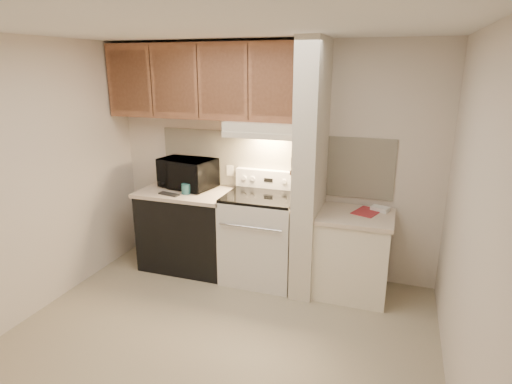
% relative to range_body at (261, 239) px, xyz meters
% --- Properties ---
extents(floor, '(3.60, 3.60, 0.00)m').
position_rel_range_body_xyz_m(floor, '(0.00, -1.16, -0.46)').
color(floor, tan).
rests_on(floor, ground).
extents(ceiling, '(3.60, 3.60, 0.00)m').
position_rel_range_body_xyz_m(ceiling, '(0.00, -1.16, 2.04)').
color(ceiling, white).
rests_on(ceiling, wall_back).
extents(wall_back, '(3.60, 2.50, 0.02)m').
position_rel_range_body_xyz_m(wall_back, '(0.00, 0.34, 0.79)').
color(wall_back, beige).
rests_on(wall_back, floor).
extents(wall_left, '(0.02, 3.00, 2.50)m').
position_rel_range_body_xyz_m(wall_left, '(-1.80, -1.16, 0.79)').
color(wall_left, beige).
rests_on(wall_left, floor).
extents(wall_right, '(0.02, 3.00, 2.50)m').
position_rel_range_body_xyz_m(wall_right, '(1.80, -1.16, 0.79)').
color(wall_right, beige).
rests_on(wall_right, floor).
extents(backsplash, '(2.60, 0.02, 0.63)m').
position_rel_range_body_xyz_m(backsplash, '(0.00, 0.33, 0.78)').
color(backsplash, white).
rests_on(backsplash, wall_back).
extents(range_body, '(0.76, 0.65, 0.92)m').
position_rel_range_body_xyz_m(range_body, '(0.00, 0.00, 0.00)').
color(range_body, silver).
rests_on(range_body, floor).
extents(oven_window, '(0.50, 0.01, 0.30)m').
position_rel_range_body_xyz_m(oven_window, '(0.00, -0.32, 0.04)').
color(oven_window, black).
rests_on(oven_window, range_body).
extents(oven_handle, '(0.65, 0.02, 0.02)m').
position_rel_range_body_xyz_m(oven_handle, '(0.00, -0.35, 0.26)').
color(oven_handle, silver).
rests_on(oven_handle, range_body).
extents(cooktop, '(0.74, 0.64, 0.03)m').
position_rel_range_body_xyz_m(cooktop, '(0.00, 0.00, 0.48)').
color(cooktop, black).
rests_on(cooktop, range_body).
extents(range_backguard, '(0.76, 0.08, 0.20)m').
position_rel_range_body_xyz_m(range_backguard, '(0.00, 0.28, 0.59)').
color(range_backguard, silver).
rests_on(range_backguard, range_body).
extents(range_display, '(0.10, 0.01, 0.04)m').
position_rel_range_body_xyz_m(range_display, '(0.00, 0.24, 0.59)').
color(range_display, black).
rests_on(range_display, range_backguard).
extents(range_knob_left_outer, '(0.05, 0.02, 0.05)m').
position_rel_range_body_xyz_m(range_knob_left_outer, '(-0.28, 0.24, 0.59)').
color(range_knob_left_outer, silver).
rests_on(range_knob_left_outer, range_backguard).
extents(range_knob_left_inner, '(0.05, 0.02, 0.05)m').
position_rel_range_body_xyz_m(range_knob_left_inner, '(-0.18, 0.24, 0.59)').
color(range_knob_left_inner, silver).
rests_on(range_knob_left_inner, range_backguard).
extents(range_knob_right_inner, '(0.05, 0.02, 0.05)m').
position_rel_range_body_xyz_m(range_knob_right_inner, '(0.18, 0.24, 0.59)').
color(range_knob_right_inner, silver).
rests_on(range_knob_right_inner, range_backguard).
extents(range_knob_right_outer, '(0.05, 0.02, 0.05)m').
position_rel_range_body_xyz_m(range_knob_right_outer, '(0.28, 0.24, 0.59)').
color(range_knob_right_outer, silver).
rests_on(range_knob_right_outer, range_backguard).
extents(dishwasher_front, '(1.00, 0.63, 0.87)m').
position_rel_range_body_xyz_m(dishwasher_front, '(-0.88, 0.01, -0.03)').
color(dishwasher_front, black).
rests_on(dishwasher_front, floor).
extents(left_countertop, '(1.04, 0.67, 0.04)m').
position_rel_range_body_xyz_m(left_countertop, '(-0.88, 0.01, 0.43)').
color(left_countertop, beige).
rests_on(left_countertop, dishwasher_front).
extents(spoon_rest, '(0.25, 0.12, 0.02)m').
position_rel_range_body_xyz_m(spoon_rest, '(-0.98, -0.19, 0.46)').
color(spoon_rest, black).
rests_on(spoon_rest, left_countertop).
extents(teal_jar, '(0.12, 0.12, 0.11)m').
position_rel_range_body_xyz_m(teal_jar, '(-0.83, -0.09, 0.50)').
color(teal_jar, '#2D6A6F').
rests_on(teal_jar, left_countertop).
extents(outlet, '(0.08, 0.01, 0.12)m').
position_rel_range_body_xyz_m(outlet, '(-0.48, 0.32, 0.64)').
color(outlet, '#EFE6CD').
rests_on(outlet, backsplash).
extents(microwave, '(0.67, 0.52, 0.33)m').
position_rel_range_body_xyz_m(microwave, '(-0.93, 0.15, 0.62)').
color(microwave, black).
rests_on(microwave, left_countertop).
extents(partition_pillar, '(0.22, 0.70, 2.50)m').
position_rel_range_body_xyz_m(partition_pillar, '(0.51, -0.01, 0.79)').
color(partition_pillar, beige).
rests_on(partition_pillar, floor).
extents(pillar_trim, '(0.01, 0.70, 0.04)m').
position_rel_range_body_xyz_m(pillar_trim, '(0.39, -0.01, 0.84)').
color(pillar_trim, '#945B3C').
rests_on(pillar_trim, partition_pillar).
extents(knife_strip, '(0.02, 0.42, 0.04)m').
position_rel_range_body_xyz_m(knife_strip, '(0.39, -0.06, 0.86)').
color(knife_strip, black).
rests_on(knife_strip, partition_pillar).
extents(knife_blade_a, '(0.01, 0.03, 0.16)m').
position_rel_range_body_xyz_m(knife_blade_a, '(0.38, -0.21, 0.76)').
color(knife_blade_a, silver).
rests_on(knife_blade_a, knife_strip).
extents(knife_handle_a, '(0.02, 0.02, 0.10)m').
position_rel_range_body_xyz_m(knife_handle_a, '(0.38, -0.23, 0.91)').
color(knife_handle_a, black).
rests_on(knife_handle_a, knife_strip).
extents(knife_blade_b, '(0.01, 0.04, 0.18)m').
position_rel_range_body_xyz_m(knife_blade_b, '(0.38, -0.14, 0.75)').
color(knife_blade_b, silver).
rests_on(knife_blade_b, knife_strip).
extents(knife_handle_b, '(0.02, 0.02, 0.10)m').
position_rel_range_body_xyz_m(knife_handle_b, '(0.38, -0.14, 0.91)').
color(knife_handle_b, black).
rests_on(knife_handle_b, knife_strip).
extents(knife_blade_c, '(0.01, 0.04, 0.20)m').
position_rel_range_body_xyz_m(knife_blade_c, '(0.38, -0.07, 0.74)').
color(knife_blade_c, silver).
rests_on(knife_blade_c, knife_strip).
extents(knife_handle_c, '(0.02, 0.02, 0.10)m').
position_rel_range_body_xyz_m(knife_handle_c, '(0.38, -0.06, 0.91)').
color(knife_handle_c, black).
rests_on(knife_handle_c, knife_strip).
extents(knife_blade_d, '(0.01, 0.04, 0.16)m').
position_rel_range_body_xyz_m(knife_blade_d, '(0.38, 0.04, 0.76)').
color(knife_blade_d, silver).
rests_on(knife_blade_d, knife_strip).
extents(knife_handle_d, '(0.02, 0.02, 0.10)m').
position_rel_range_body_xyz_m(knife_handle_d, '(0.38, 0.02, 0.91)').
color(knife_handle_d, black).
rests_on(knife_handle_d, knife_strip).
extents(knife_blade_e, '(0.01, 0.04, 0.18)m').
position_rel_range_body_xyz_m(knife_blade_e, '(0.38, 0.12, 0.75)').
color(knife_blade_e, silver).
rests_on(knife_blade_e, knife_strip).
extents(knife_handle_e, '(0.02, 0.02, 0.10)m').
position_rel_range_body_xyz_m(knife_handle_e, '(0.38, 0.11, 0.91)').
color(knife_handle_e, black).
rests_on(knife_handle_e, knife_strip).
extents(oven_mitt, '(0.03, 0.11, 0.27)m').
position_rel_range_body_xyz_m(oven_mitt, '(0.38, 0.17, 0.70)').
color(oven_mitt, slate).
rests_on(oven_mitt, partition_pillar).
extents(right_cab_base, '(0.70, 0.60, 0.81)m').
position_rel_range_body_xyz_m(right_cab_base, '(0.97, -0.01, -0.06)').
color(right_cab_base, '#EFE6CD').
rests_on(right_cab_base, floor).
extents(right_countertop, '(0.74, 0.64, 0.04)m').
position_rel_range_body_xyz_m(right_countertop, '(0.97, -0.01, 0.37)').
color(right_countertop, beige).
rests_on(right_countertop, right_cab_base).
extents(red_folder, '(0.30, 0.35, 0.01)m').
position_rel_range_body_xyz_m(red_folder, '(1.07, 0.09, 0.39)').
color(red_folder, maroon).
rests_on(red_folder, right_countertop).
extents(white_box, '(0.19, 0.16, 0.04)m').
position_rel_range_body_xyz_m(white_box, '(1.19, 0.17, 0.41)').
color(white_box, white).
rests_on(white_box, right_countertop).
extents(range_hood, '(0.78, 0.44, 0.15)m').
position_rel_range_body_xyz_m(range_hood, '(0.00, 0.12, 1.17)').
color(range_hood, '#EFE6CD').
rests_on(range_hood, upper_cabinets).
extents(hood_lip, '(0.78, 0.04, 0.06)m').
position_rel_range_body_xyz_m(hood_lip, '(0.00, -0.08, 1.12)').
color(hood_lip, '#EFE6CD').
rests_on(hood_lip, range_hood).
extents(upper_cabinets, '(2.18, 0.33, 0.77)m').
position_rel_range_body_xyz_m(upper_cabinets, '(-0.69, 0.17, 1.62)').
color(upper_cabinets, '#945B3C').
rests_on(upper_cabinets, wall_back).
extents(cab_door_a, '(0.46, 0.01, 0.63)m').
position_rel_range_body_xyz_m(cab_door_a, '(-1.51, 0.01, 1.62)').
color(cab_door_a, '#945B3C').
rests_on(cab_door_a, upper_cabinets).
extents(cab_gap_a, '(0.01, 0.01, 0.73)m').
position_rel_range_body_xyz_m(cab_gap_a, '(-1.23, 0.01, 1.62)').
color(cab_gap_a, black).
rests_on(cab_gap_a, upper_cabinets).
extents(cab_door_b, '(0.46, 0.01, 0.63)m').
position_rel_range_body_xyz_m(cab_door_b, '(-0.96, 0.01, 1.62)').
color(cab_door_b, '#945B3C').
rests_on(cab_door_b, upper_cabinets).
extents(cab_gap_b, '(0.01, 0.01, 0.73)m').
position_rel_range_body_xyz_m(cab_gap_b, '(-0.69, 0.01, 1.62)').
color(cab_gap_b, black).
rests_on(cab_gap_b, upper_cabinets).
extents(cab_door_c, '(0.46, 0.01, 0.63)m').
position_rel_range_body_xyz_m(cab_door_c, '(-0.42, 0.01, 1.62)').
color(cab_door_c, '#945B3C').
rests_on(cab_door_c, upper_cabinets).
extents(cab_gap_c, '(0.01, 0.01, 0.73)m').
position_rel_range_body_xyz_m(cab_gap_c, '(-0.14, 0.01, 1.62)').
color(cab_gap_c, black).
rests_on(cab_gap_c, upper_cabinets).
extents(cab_door_d, '(0.46, 0.01, 0.63)m').
position_rel_range_body_xyz_m(cab_door_d, '(0.13, 0.01, 1.62)').
color(cab_door_d, '#945B3C').
rests_on(cab_door_d, upper_cabinets).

